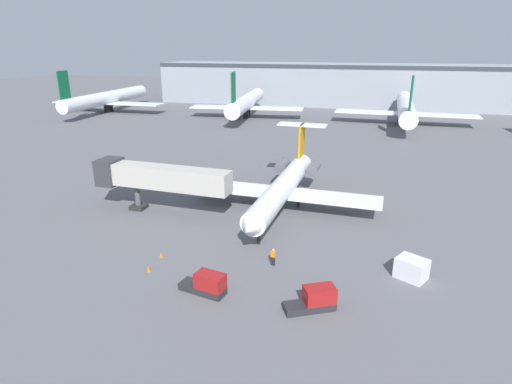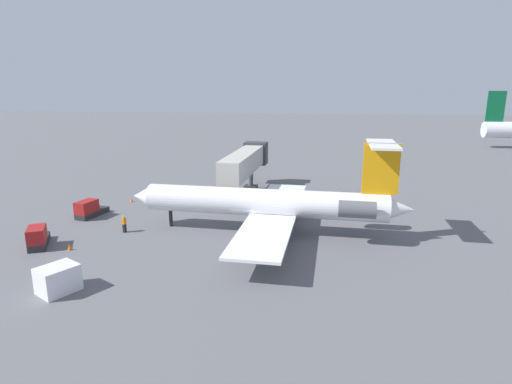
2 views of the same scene
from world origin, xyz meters
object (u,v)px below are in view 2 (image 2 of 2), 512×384
object	(u,v)px
baggage_tug_trailing	(89,209)
traffic_cone_near	(131,200)
cargo_container_uld	(58,279)
regional_jet	(273,202)
ground_crew_marshaller	(124,224)
traffic_cone_far	(70,247)
jet_bridge	(246,161)
baggage_tug_lead	(38,238)
traffic_cone_mid	(153,200)

from	to	relation	value
baggage_tug_trailing	traffic_cone_near	world-z (taller)	baggage_tug_trailing
traffic_cone_near	cargo_container_uld	bearing A→B (deg)	12.53
regional_jet	cargo_container_uld	size ratio (longest dim) A/B	8.73
baggage_tug_trailing	ground_crew_marshaller	bearing A→B (deg)	55.10
traffic_cone_near	traffic_cone_far	distance (m)	15.80
jet_bridge	ground_crew_marshaller	world-z (taller)	jet_bridge
baggage_tug_lead	traffic_cone_mid	bearing A→B (deg)	163.81
regional_jet	traffic_cone_far	distance (m)	18.66
traffic_cone_near	traffic_cone_mid	world-z (taller)	same
baggage_tug_trailing	traffic_cone_mid	distance (m)	8.09
jet_bridge	cargo_container_uld	size ratio (longest dim) A/B	5.50
jet_bridge	traffic_cone_far	xyz separation A→B (m)	(21.96, -11.99, -4.16)
cargo_container_uld	traffic_cone_far	size ratio (longest dim) A/B	5.71
regional_jet	traffic_cone_near	size ratio (longest dim) A/B	49.85
regional_jet	traffic_cone_near	bearing A→B (deg)	-115.22
baggage_tug_lead	traffic_cone_far	xyz separation A→B (m)	(0.37, 3.19, -0.56)
ground_crew_marshaller	traffic_cone_far	world-z (taller)	ground_crew_marshaller
jet_bridge	ground_crew_marshaller	xyz separation A→B (m)	(16.89, -9.31, -3.58)
cargo_container_uld	traffic_cone_far	xyz separation A→B (m)	(-7.18, -3.65, -0.66)
regional_jet	traffic_cone_far	xyz separation A→B (m)	(7.01, -17.06, -2.79)
jet_bridge	baggage_tug_trailing	world-z (taller)	jet_bridge
traffic_cone_near	baggage_tug_trailing	bearing A→B (deg)	-16.45
cargo_container_uld	traffic_cone_mid	size ratio (longest dim) A/B	5.71
ground_crew_marshaller	traffic_cone_far	distance (m)	5.76
ground_crew_marshaller	traffic_cone_mid	size ratio (longest dim) A/B	3.07
regional_jet	ground_crew_marshaller	size ratio (longest dim) A/B	16.22
ground_crew_marshaller	baggage_tug_trailing	size ratio (longest dim) A/B	0.40
baggage_tug_lead	traffic_cone_near	xyz separation A→B (m)	(-15.37, 1.75, -0.56)
ground_crew_marshaller	baggage_tug_trailing	world-z (taller)	baggage_tug_trailing
jet_bridge	cargo_container_uld	bearing A→B (deg)	-15.97
ground_crew_marshaller	cargo_container_uld	size ratio (longest dim) A/B	0.54
baggage_tug_lead	traffic_cone_mid	xyz separation A→B (m)	(-15.50, 4.50, -0.56)
traffic_cone_mid	traffic_cone_far	distance (m)	15.93
ground_crew_marshaller	traffic_cone_far	bearing A→B (deg)	-27.86
baggage_tug_trailing	cargo_container_uld	distance (m)	17.88
baggage_tug_lead	baggage_tug_trailing	world-z (taller)	same
jet_bridge	traffic_cone_far	bearing A→B (deg)	-28.62
regional_jet	traffic_cone_mid	world-z (taller)	regional_jet
traffic_cone_near	traffic_cone_far	size ratio (longest dim) A/B	1.00
jet_bridge	ground_crew_marshaller	distance (m)	19.61
jet_bridge	traffic_cone_mid	size ratio (longest dim) A/B	31.44
traffic_cone_mid	cargo_container_uld	bearing A→B (deg)	5.79
ground_crew_marshaller	cargo_container_uld	distance (m)	12.29
traffic_cone_mid	regional_jet	bearing A→B (deg)	60.65
jet_bridge	traffic_cone_near	world-z (taller)	jet_bridge
regional_jet	jet_bridge	distance (m)	15.85
ground_crew_marshaller	traffic_cone_near	distance (m)	11.45
regional_jet	baggage_tug_lead	world-z (taller)	regional_jet
jet_bridge	baggage_tug_trailing	bearing A→B (deg)	-50.41
baggage_tug_lead	jet_bridge	bearing A→B (deg)	144.89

